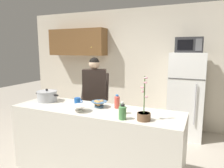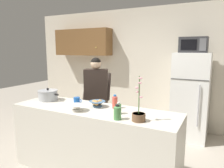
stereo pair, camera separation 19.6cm
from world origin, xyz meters
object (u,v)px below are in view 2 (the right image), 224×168
object	(u,v)px
bread_bowl	(97,103)
bottle_mid_counter	(119,108)
microwave	(194,45)
bottle_near_edge	(115,102)
coffee_mug	(77,100)
person_near_pot	(96,92)
refrigerator	(191,96)
empty_bowl	(77,107)
bottle_far_corner	(117,112)
potted_orchid	(139,115)
cooking_pot	(48,95)

from	to	relation	value
bread_bowl	bottle_mid_counter	world-z (taller)	bottle_mid_counter
microwave	bottle_near_edge	size ratio (longest dim) A/B	2.61
bottle_mid_counter	coffee_mug	bearing A→B (deg)	168.47
person_near_pot	coffee_mug	size ratio (longest dim) A/B	11.93
refrigerator	bottle_mid_counter	distance (m)	2.00
person_near_pot	bottle_mid_counter	world-z (taller)	person_near_pot
empty_bowl	bottle_far_corner	xyz separation A→B (m)	(0.61, -0.06, 0.04)
potted_orchid	refrigerator	bearing A→B (deg)	81.85
bread_bowl	bottle_far_corner	bearing A→B (deg)	-35.66
bread_bowl	potted_orchid	bearing A→B (deg)	-21.52
bottle_mid_counter	potted_orchid	distance (m)	0.34
cooking_pot	coffee_mug	distance (m)	0.52
cooking_pot	bottle_far_corner	world-z (taller)	cooking_pot
refrigerator	cooking_pot	bearing A→B (deg)	-136.28
refrigerator	bottle_mid_counter	xyz separation A→B (m)	(-0.60, -1.90, 0.17)
bottle_mid_counter	person_near_pot	bearing A→B (deg)	135.11
potted_orchid	cooking_pot	bearing A→B (deg)	170.98
refrigerator	coffee_mug	bearing A→B (deg)	-127.57
cooking_pot	bottle_near_edge	xyz separation A→B (m)	(1.11, 0.08, 0.01)
microwave	cooking_pot	world-z (taller)	microwave
microwave	bottle_far_corner	size ratio (longest dim) A/B	2.77
bottle_near_edge	bottle_far_corner	xyz separation A→B (m)	(0.23, -0.40, -0.01)
person_near_pot	bottle_mid_counter	distance (m)	1.18
bottle_near_edge	potted_orchid	xyz separation A→B (m)	(0.46, -0.33, -0.02)
coffee_mug	microwave	bearing A→B (deg)	52.08
bread_bowl	bottle_near_edge	world-z (taller)	bottle_near_edge
refrigerator	empty_bowl	distance (m)	2.33
bottle_far_corner	bread_bowl	bearing A→B (deg)	144.34
cooking_pot	coffee_mug	size ratio (longest dim) A/B	3.13
bottle_far_corner	coffee_mug	bearing A→B (deg)	157.03
person_near_pot	cooking_pot	size ratio (longest dim) A/B	3.82
person_near_pot	empty_bowl	distance (m)	1.02
coffee_mug	bottle_near_edge	xyz separation A→B (m)	(0.59, 0.05, 0.04)
refrigerator	cooking_pot	world-z (taller)	refrigerator
bottle_far_corner	bottle_near_edge	bearing A→B (deg)	120.20
refrigerator	bread_bowl	distance (m)	2.02
coffee_mug	refrigerator	bearing A→B (deg)	52.43
person_near_pot	bottle_near_edge	bearing A→B (deg)	-42.79
refrigerator	person_near_pot	xyz separation A→B (m)	(-1.44, -1.06, 0.15)
microwave	bottle_near_edge	world-z (taller)	microwave
refrigerator	microwave	xyz separation A→B (m)	(0.00, -0.02, 0.96)
cooking_pot	bottle_far_corner	distance (m)	1.38
refrigerator	bottle_mid_counter	bearing A→B (deg)	-107.54
cooking_pot	empty_bowl	world-z (taller)	cooking_pot
microwave	person_near_pot	xyz separation A→B (m)	(-1.44, -1.04, -0.81)
coffee_mug	bread_bowl	xyz separation A→B (m)	(0.35, -0.01, 0.00)
person_near_pot	refrigerator	bearing A→B (deg)	36.49
coffee_mug	potted_orchid	size ratio (longest dim) A/B	0.26
coffee_mug	bottle_near_edge	distance (m)	0.60
bread_bowl	microwave	bearing A→B (deg)	60.18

